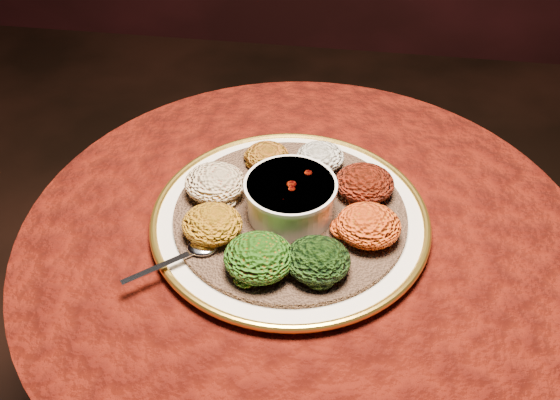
# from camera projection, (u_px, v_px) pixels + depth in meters

# --- Properties ---
(table) EXTENTS (0.96, 0.96, 0.73)m
(table) POSITION_uv_depth(u_px,v_px,m) (302.00, 301.00, 1.16)
(table) COLOR black
(table) RESTS_ON ground
(platter) EXTENTS (0.55, 0.55, 0.02)m
(platter) POSITION_uv_depth(u_px,v_px,m) (290.00, 219.00, 1.05)
(platter) COLOR white
(platter) RESTS_ON table
(injera) EXTENTS (0.51, 0.51, 0.01)m
(injera) POSITION_uv_depth(u_px,v_px,m) (290.00, 214.00, 1.04)
(injera) COLOR brown
(injera) RESTS_ON platter
(stew_bowl) EXTENTS (0.15, 0.15, 0.06)m
(stew_bowl) POSITION_uv_depth(u_px,v_px,m) (290.00, 196.00, 1.02)
(stew_bowl) COLOR silver
(stew_bowl) RESTS_ON injera
(spoon) EXTENTS (0.13, 0.11, 0.01)m
(spoon) POSITION_uv_depth(u_px,v_px,m) (195.00, 251.00, 0.97)
(spoon) COLOR silver
(spoon) RESTS_ON injera
(portion_ayib) EXTENTS (0.09, 0.08, 0.04)m
(portion_ayib) POSITION_uv_depth(u_px,v_px,m) (320.00, 157.00, 1.12)
(portion_ayib) COLOR silver
(portion_ayib) RESTS_ON injera
(portion_kitfo) EXTENTS (0.10, 0.10, 0.05)m
(portion_kitfo) POSITION_uv_depth(u_px,v_px,m) (365.00, 183.00, 1.06)
(portion_kitfo) COLOR black
(portion_kitfo) RESTS_ON injera
(portion_tikil) EXTENTS (0.10, 0.10, 0.05)m
(portion_tikil) POSITION_uv_depth(u_px,v_px,m) (368.00, 225.00, 0.98)
(portion_tikil) COLOR #C67510
(portion_tikil) RESTS_ON injera
(portion_gomen) EXTENTS (0.10, 0.09, 0.05)m
(portion_gomen) POSITION_uv_depth(u_px,v_px,m) (318.00, 260.00, 0.93)
(portion_gomen) COLOR black
(portion_gomen) RESTS_ON injera
(portion_mixveg) EXTENTS (0.11, 0.10, 0.05)m
(portion_mixveg) POSITION_uv_depth(u_px,v_px,m) (259.00, 257.00, 0.93)
(portion_mixveg) COLOR #A1420A
(portion_mixveg) RESTS_ON injera
(portion_kik) EXTENTS (0.10, 0.09, 0.05)m
(portion_kik) POSITION_uv_depth(u_px,v_px,m) (212.00, 224.00, 0.99)
(portion_kik) COLOR #AB640F
(portion_kik) RESTS_ON injera
(portion_timatim) EXTENTS (0.10, 0.10, 0.05)m
(portion_timatim) POSITION_uv_depth(u_px,v_px,m) (215.00, 183.00, 1.06)
(portion_timatim) COLOR maroon
(portion_timatim) RESTS_ON injera
(portion_shiro) EXTENTS (0.08, 0.08, 0.04)m
(portion_shiro) POSITION_uv_depth(u_px,v_px,m) (267.00, 156.00, 1.12)
(portion_shiro) COLOR #974E12
(portion_shiro) RESTS_ON injera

